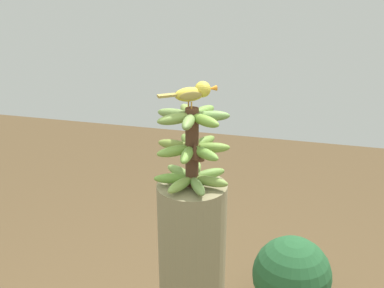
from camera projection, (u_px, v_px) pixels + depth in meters
The scene contains 3 objects.
banana_bunch at pixel (192, 148), 1.64m from camera, with size 0.27×0.28×0.29m.
perched_bird at pixel (194, 92), 1.58m from camera, with size 0.14×0.18×0.09m.
tropical_shrub at pixel (292, 275), 2.77m from camera, with size 0.47×0.47×0.52m.
Camera 1 is at (-1.47, -0.39, 2.01)m, focal length 43.45 mm.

